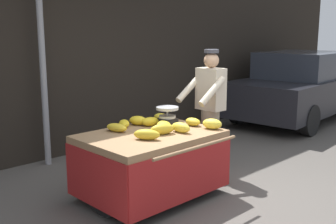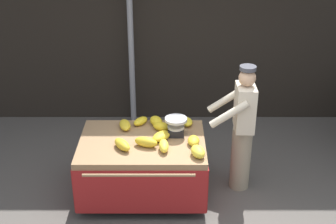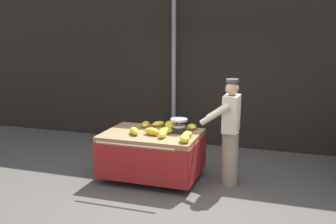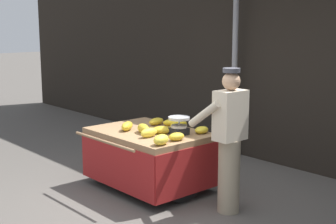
% 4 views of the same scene
% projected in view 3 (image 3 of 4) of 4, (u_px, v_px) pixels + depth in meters
% --- Properties ---
extents(ground_plane, '(60.00, 60.00, 0.00)m').
position_uv_depth(ground_plane, '(176.00, 194.00, 6.01)').
color(ground_plane, '#514C47').
extents(back_wall, '(16.00, 0.24, 4.33)m').
position_uv_depth(back_wall, '(217.00, 44.00, 8.21)').
color(back_wall, black).
rests_on(back_wall, ground).
extents(street_pole, '(0.09, 0.09, 3.31)m').
position_uv_depth(street_pole, '(174.00, 68.00, 8.27)').
color(street_pole, gray).
rests_on(street_pole, ground).
extents(banana_cart, '(1.58, 1.32, 0.79)m').
position_uv_depth(banana_cart, '(152.00, 145.00, 6.54)').
color(banana_cart, '#93704C').
rests_on(banana_cart, ground).
extents(weighing_scale, '(0.28, 0.28, 0.24)m').
position_uv_depth(weighing_scale, '(179.00, 126.00, 6.48)').
color(weighing_scale, black).
rests_on(weighing_scale, banana_cart).
extents(banana_bunch_0, '(0.23, 0.27, 0.11)m').
position_uv_depth(banana_bunch_0, '(169.00, 124.00, 6.82)').
color(banana_bunch_0, gold).
rests_on(banana_bunch_0, banana_cart).
extents(banana_bunch_1, '(0.27, 0.31, 0.12)m').
position_uv_depth(banana_bunch_1, '(134.00, 131.00, 6.37)').
color(banana_bunch_1, gold).
rests_on(banana_bunch_1, banana_cart).
extents(banana_bunch_2, '(0.18, 0.23, 0.09)m').
position_uv_depth(banana_bunch_2, '(192.00, 127.00, 6.70)').
color(banana_bunch_2, yellow).
rests_on(banana_bunch_2, banana_cart).
extents(banana_bunch_3, '(0.25, 0.27, 0.09)m').
position_uv_depth(banana_bunch_3, '(158.00, 124.00, 6.91)').
color(banana_bunch_3, gold).
rests_on(banana_bunch_3, banana_cart).
extents(banana_bunch_4, '(0.32, 0.22, 0.12)m').
position_uv_depth(banana_bunch_4, '(152.00, 131.00, 6.33)').
color(banana_bunch_4, gold).
rests_on(banana_bunch_4, banana_cart).
extents(banana_bunch_5, '(0.31, 0.33, 0.10)m').
position_uv_depth(banana_bunch_5, '(166.00, 131.00, 6.44)').
color(banana_bunch_5, gold).
rests_on(banana_bunch_5, banana_cart).
extents(banana_bunch_6, '(0.26, 0.21, 0.11)m').
position_uv_depth(banana_bunch_6, '(170.00, 127.00, 6.66)').
color(banana_bunch_6, gold).
rests_on(banana_bunch_6, banana_cart).
extents(banana_bunch_7, '(0.22, 0.28, 0.13)m').
position_uv_depth(banana_bunch_7, '(185.00, 138.00, 5.93)').
color(banana_bunch_7, yellow).
rests_on(banana_bunch_7, banana_cart).
extents(banana_bunch_8, '(0.16, 0.23, 0.10)m').
position_uv_depth(banana_bunch_8, '(187.00, 134.00, 6.21)').
color(banana_bunch_8, gold).
rests_on(banana_bunch_8, banana_cart).
extents(banana_bunch_9, '(0.13, 0.27, 0.12)m').
position_uv_depth(banana_bunch_9, '(163.00, 134.00, 6.19)').
color(banana_bunch_9, yellow).
rests_on(banana_bunch_9, banana_cart).
extents(banana_bunch_10, '(0.20, 0.31, 0.10)m').
position_uv_depth(banana_bunch_10, '(146.00, 124.00, 6.86)').
color(banana_bunch_10, gold).
rests_on(banana_bunch_10, banana_cart).
extents(vendor_person, '(0.59, 0.52, 1.71)m').
position_uv_depth(vendor_person, '(230.00, 132.00, 6.25)').
color(vendor_person, gray).
rests_on(vendor_person, ground).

